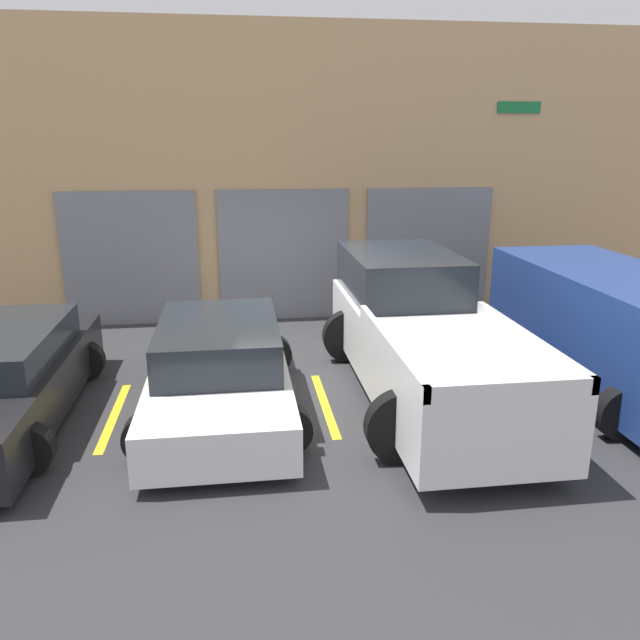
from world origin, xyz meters
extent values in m
plane|color=#2D2D30|center=(0.00, 0.00, 0.00)|extent=(28.00, 28.00, 0.00)
cube|color=tan|center=(0.00, 3.30, 2.89)|extent=(16.67, 0.60, 5.78)
cube|color=slate|center=(-3.23, 2.96, 1.33)|extent=(2.63, 0.08, 2.65)
cube|color=slate|center=(-0.20, 2.96, 1.33)|extent=(2.63, 0.08, 2.65)
cube|color=slate|center=(2.83, 2.96, 1.33)|extent=(2.63, 0.08, 2.65)
cube|color=#197238|center=(4.59, 2.97, 4.22)|extent=(0.90, 0.03, 0.22)
cube|color=white|center=(1.45, -1.51, 0.71)|extent=(1.80, 5.54, 0.94)
cube|color=#1E2328|center=(1.45, 0.02, 1.53)|extent=(1.66, 2.49, 0.70)
cube|color=white|center=(0.59, -2.75, 1.27)|extent=(0.08, 3.05, 0.18)
cube|color=white|center=(2.31, -2.75, 1.27)|extent=(0.08, 3.05, 0.18)
cube|color=white|center=(1.45, -4.24, 1.27)|extent=(1.80, 0.08, 0.18)
cylinder|color=black|center=(0.66, 0.21, 0.44)|extent=(0.88, 0.22, 0.88)
cylinder|color=black|center=(2.24, 0.21, 0.44)|extent=(0.88, 0.22, 0.88)
cylinder|color=black|center=(0.66, -3.22, 0.44)|extent=(0.88, 0.22, 0.88)
cylinder|color=black|center=(2.24, -3.22, 0.44)|extent=(0.88, 0.22, 0.88)
cube|color=white|center=(-1.45, -1.51, 0.42)|extent=(1.80, 4.36, 0.57)
cube|color=#1E2328|center=(-1.45, -1.40, 0.98)|extent=(1.59, 2.40, 0.55)
cylinder|color=black|center=(-2.24, -0.16, 0.31)|extent=(0.62, 0.22, 0.62)
cylinder|color=black|center=(-0.66, -0.16, 0.31)|extent=(0.62, 0.22, 0.62)
cylinder|color=black|center=(-2.24, -2.86, 0.31)|extent=(0.62, 0.22, 0.62)
cylinder|color=black|center=(-0.66, -2.86, 0.31)|extent=(0.62, 0.22, 0.62)
cube|color=navy|center=(4.34, -1.51, 0.96)|extent=(1.88, 4.95, 1.58)
cube|color=#1E2328|center=(4.34, 0.92, 1.51)|extent=(1.69, 0.06, 0.28)
cylinder|color=black|center=(3.51, 0.03, 0.35)|extent=(0.69, 0.22, 0.69)
cylinder|color=black|center=(5.17, 0.03, 0.35)|extent=(0.69, 0.22, 0.69)
cylinder|color=black|center=(3.51, -3.04, 0.35)|extent=(0.69, 0.22, 0.69)
cylinder|color=black|center=(-3.56, -0.07, 0.30)|extent=(0.61, 0.22, 0.61)
cylinder|color=black|center=(-3.56, -2.95, 0.30)|extent=(0.61, 0.22, 0.61)
cube|color=gold|center=(-2.90, -1.51, 0.00)|extent=(0.12, 2.20, 0.01)
cube|color=gold|center=(0.00, -1.51, 0.00)|extent=(0.12, 2.20, 0.01)
cube|color=gold|center=(2.90, -1.51, 0.00)|extent=(0.12, 2.20, 0.01)
camera|label=1|loc=(-1.17, -9.57, 3.63)|focal=35.00mm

